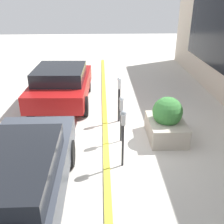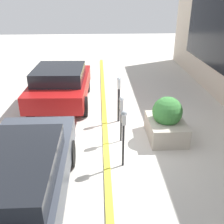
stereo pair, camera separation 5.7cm
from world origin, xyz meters
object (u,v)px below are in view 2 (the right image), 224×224
object	(u,v)px
parking_meter_nearest	(124,126)
parked_car_front	(16,181)
parking_meter_middle	(119,95)
planter_box	(166,121)
parked_car_middle	(61,84)
parking_meter_second	(121,110)

from	to	relation	value
parking_meter_nearest	parked_car_front	world-z (taller)	parking_meter_nearest
parking_meter_nearest	parking_meter_middle	world-z (taller)	parking_meter_middle
parking_meter_middle	parked_car_front	bearing A→B (deg)	149.93
parking_meter_middle	planter_box	distance (m)	1.76
parking_meter_middle	parked_car_front	distance (m)	4.39
parked_car_front	parked_car_middle	distance (m)	5.45
planter_box	parked_car_middle	distance (m)	4.36
parked_car_front	parking_meter_middle	bearing A→B (deg)	-30.04
parking_meter_second	parked_car_middle	bearing A→B (deg)	35.08
parking_meter_nearest	parked_car_front	bearing A→B (deg)	123.04
planter_box	parked_car_middle	size ratio (longest dim) A/B	0.36
planter_box	parking_meter_nearest	bearing A→B (deg)	133.64
parking_meter_middle	planter_box	size ratio (longest dim) A/B	1.07
parking_meter_middle	planter_box	bearing A→B (deg)	-130.40
parking_meter_second	planter_box	distance (m)	1.41
parking_meter_second	parked_car_front	world-z (taller)	parked_car_front
parked_car_front	parking_meter_nearest	bearing A→B (deg)	-56.93
parking_meter_second	parked_car_front	size ratio (longest dim) A/B	0.30
planter_box	parking_meter_second	bearing A→B (deg)	96.26
parking_meter_nearest	parking_meter_middle	xyz separation A→B (m)	(2.41, -0.07, -0.17)
parking_meter_second	parking_meter_middle	size ratio (longest dim) A/B	0.90
parking_meter_second	parked_car_middle	xyz separation A→B (m)	(2.90, 2.04, -0.23)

